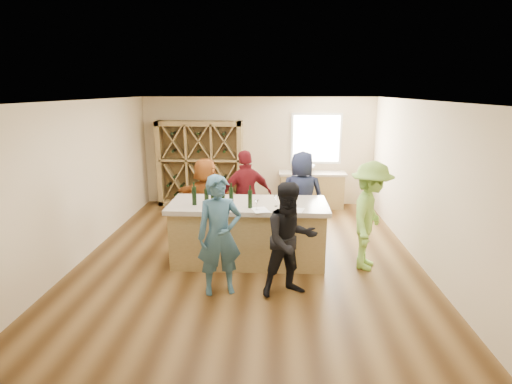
{
  "coord_description": "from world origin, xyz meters",
  "views": [
    {
      "loc": [
        0.44,
        -6.89,
        2.98
      ],
      "look_at": [
        0.1,
        0.2,
        1.15
      ],
      "focal_mm": 28.0,
      "sensor_mm": 36.0,
      "label": 1
    }
  ],
  "objects_px": {
    "wine_bottle_a": "(194,196)",
    "person_near_right": "(290,240)",
    "tasting_counter_base": "(248,234)",
    "person_far_mid": "(246,197)",
    "wine_bottle_f": "(250,199)",
    "person_near_left": "(219,236)",
    "person_server": "(370,216)",
    "sink": "(304,169)",
    "wine_bottle_e": "(231,196)",
    "wine_bottle_b": "(207,198)",
    "person_far_right": "(302,197)",
    "wine_rack": "(200,164)",
    "wine_bottle_d": "(223,198)",
    "person_far_left": "(206,199)",
    "wine_bottle_c": "(213,196)"
  },
  "relations": [
    {
      "from": "wine_bottle_c",
      "to": "person_near_left",
      "type": "height_order",
      "value": "person_near_left"
    },
    {
      "from": "person_near_right",
      "to": "person_far_right",
      "type": "height_order",
      "value": "person_far_right"
    },
    {
      "from": "person_far_mid",
      "to": "person_far_right",
      "type": "height_order",
      "value": "person_far_mid"
    },
    {
      "from": "wine_bottle_e",
      "to": "person_server",
      "type": "bearing_deg",
      "value": -0.19
    },
    {
      "from": "wine_bottle_b",
      "to": "person_near_right",
      "type": "height_order",
      "value": "person_near_right"
    },
    {
      "from": "wine_bottle_e",
      "to": "person_far_right",
      "type": "xyz_separation_m",
      "value": [
        1.27,
        1.23,
        -0.32
      ]
    },
    {
      "from": "wine_rack",
      "to": "person_far_right",
      "type": "xyz_separation_m",
      "value": [
        2.48,
        -2.48,
        -0.19
      ]
    },
    {
      "from": "tasting_counter_base",
      "to": "wine_bottle_e",
      "type": "bearing_deg",
      "value": -150.92
    },
    {
      "from": "wine_rack",
      "to": "wine_bottle_a",
      "type": "relative_size",
      "value": 7.01
    },
    {
      "from": "wine_bottle_d",
      "to": "person_far_mid",
      "type": "height_order",
      "value": "person_far_mid"
    },
    {
      "from": "wine_bottle_b",
      "to": "person_far_right",
      "type": "xyz_separation_m",
      "value": [
        1.66,
        1.34,
        -0.32
      ]
    },
    {
      "from": "person_far_left",
      "to": "person_far_mid",
      "type": "bearing_deg",
      "value": -166.22
    },
    {
      "from": "person_near_left",
      "to": "person_server",
      "type": "distance_m",
      "value": 2.59
    },
    {
      "from": "wine_bottle_d",
      "to": "person_far_right",
      "type": "xyz_separation_m",
      "value": [
        1.4,
        1.31,
        -0.31
      ]
    },
    {
      "from": "wine_rack",
      "to": "person_near_right",
      "type": "height_order",
      "value": "wine_rack"
    },
    {
      "from": "tasting_counter_base",
      "to": "wine_bottle_c",
      "type": "height_order",
      "value": "wine_bottle_c"
    },
    {
      "from": "person_far_mid",
      "to": "person_far_right",
      "type": "xyz_separation_m",
      "value": [
        1.09,
        0.1,
        -0.01
      ]
    },
    {
      "from": "person_near_right",
      "to": "person_far_right",
      "type": "bearing_deg",
      "value": 61.36
    },
    {
      "from": "tasting_counter_base",
      "to": "person_far_mid",
      "type": "relative_size",
      "value": 1.41
    },
    {
      "from": "wine_rack",
      "to": "wine_bottle_e",
      "type": "bearing_deg",
      "value": -71.88
    },
    {
      "from": "person_far_mid",
      "to": "wine_bottle_b",
      "type": "bearing_deg",
      "value": 41.53
    },
    {
      "from": "wine_bottle_b",
      "to": "person_near_right",
      "type": "xyz_separation_m",
      "value": [
        1.36,
        -0.88,
        -0.38
      ]
    },
    {
      "from": "tasting_counter_base",
      "to": "wine_bottle_b",
      "type": "relative_size",
      "value": 8.44
    },
    {
      "from": "sink",
      "to": "person_far_left",
      "type": "distance_m",
      "value": 3.2
    },
    {
      "from": "tasting_counter_base",
      "to": "wine_bottle_f",
      "type": "bearing_deg",
      "value": -80.54
    },
    {
      "from": "wine_bottle_d",
      "to": "person_far_mid",
      "type": "relative_size",
      "value": 0.15
    },
    {
      "from": "tasting_counter_base",
      "to": "wine_bottle_c",
      "type": "relative_size",
      "value": 9.35
    },
    {
      "from": "wine_bottle_d",
      "to": "wine_bottle_e",
      "type": "bearing_deg",
      "value": 32.72
    },
    {
      "from": "wine_bottle_c",
      "to": "wine_bottle_d",
      "type": "relative_size",
      "value": 1.01
    },
    {
      "from": "person_server",
      "to": "wine_rack",
      "type": "bearing_deg",
      "value": 66.11
    },
    {
      "from": "wine_bottle_a",
      "to": "wine_bottle_c",
      "type": "xyz_separation_m",
      "value": [
        0.3,
        0.07,
        -0.02
      ]
    },
    {
      "from": "wine_bottle_c",
      "to": "person_server",
      "type": "relative_size",
      "value": 0.15
    },
    {
      "from": "wine_bottle_d",
      "to": "wine_bottle_e",
      "type": "xyz_separation_m",
      "value": [
        0.13,
        0.08,
        0.01
      ]
    },
    {
      "from": "person_far_mid",
      "to": "person_far_left",
      "type": "relative_size",
      "value": 1.11
    },
    {
      "from": "wine_bottle_b",
      "to": "person_far_left",
      "type": "xyz_separation_m",
      "value": [
        -0.26,
        1.38,
        -0.4
      ]
    },
    {
      "from": "sink",
      "to": "person_far_left",
      "type": "bearing_deg",
      "value": -132.11
    },
    {
      "from": "sink",
      "to": "wine_bottle_e",
      "type": "height_order",
      "value": "wine_bottle_e"
    },
    {
      "from": "person_near_left",
      "to": "person_server",
      "type": "relative_size",
      "value": 0.98
    },
    {
      "from": "sink",
      "to": "person_far_right",
      "type": "relative_size",
      "value": 0.3
    },
    {
      "from": "wine_bottle_a",
      "to": "wine_bottle_f",
      "type": "bearing_deg",
      "value": -7.79
    },
    {
      "from": "wine_bottle_e",
      "to": "person_far_right",
      "type": "bearing_deg",
      "value": 44.05
    },
    {
      "from": "wine_bottle_a",
      "to": "person_near_right",
      "type": "relative_size",
      "value": 0.18
    },
    {
      "from": "wine_bottle_a",
      "to": "person_server",
      "type": "relative_size",
      "value": 0.17
    },
    {
      "from": "sink",
      "to": "person_near_right",
      "type": "height_order",
      "value": "person_near_right"
    },
    {
      "from": "wine_bottle_d",
      "to": "person_near_right",
      "type": "xyz_separation_m",
      "value": [
        1.09,
        -0.92,
        -0.36
      ]
    },
    {
      "from": "person_near_right",
      "to": "wine_bottle_b",
      "type": "bearing_deg",
      "value": 126.08
    },
    {
      "from": "wine_bottle_a",
      "to": "wine_bottle_d",
      "type": "relative_size",
      "value": 1.14
    },
    {
      "from": "wine_bottle_a",
      "to": "person_far_mid",
      "type": "bearing_deg",
      "value": 55.11
    },
    {
      "from": "wine_bottle_c",
      "to": "person_near_right",
      "type": "bearing_deg",
      "value": -39.42
    },
    {
      "from": "wine_bottle_d",
      "to": "person_far_left",
      "type": "bearing_deg",
      "value": 111.24
    }
  ]
}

